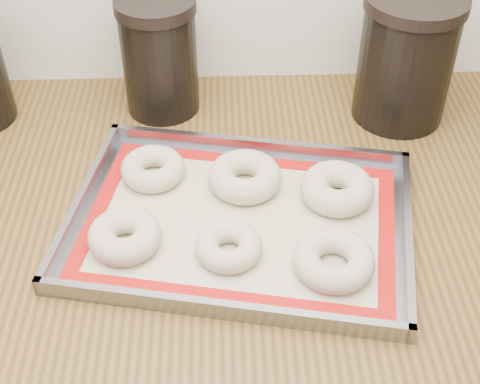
{
  "coord_description": "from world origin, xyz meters",
  "views": [
    {
      "loc": [
        0.05,
        0.96,
        1.55
      ],
      "look_at": [
        0.07,
        1.62,
        0.96
      ],
      "focal_mm": 50.0,
      "sensor_mm": 36.0,
      "label": 1
    }
  ],
  "objects_px": {
    "bagel_front_left": "(125,236)",
    "bagel_back_mid": "(245,177)",
    "bagel_back_left": "(153,169)",
    "baking_tray": "(240,221)",
    "canister_right": "(406,58)",
    "bagel_front_mid": "(229,246)",
    "canister_mid": "(159,56)",
    "bagel_front_right": "(334,260)",
    "bagel_back_right": "(337,189)"
  },
  "relations": [
    {
      "from": "bagel_front_left",
      "to": "bagel_back_mid",
      "type": "bearing_deg",
      "value": 35.15
    },
    {
      "from": "bagel_back_left",
      "to": "bagel_back_mid",
      "type": "xyz_separation_m",
      "value": [
        0.13,
        -0.03,
        0.0
      ]
    },
    {
      "from": "bagel_back_left",
      "to": "baking_tray",
      "type": "bearing_deg",
      "value": -38.64
    },
    {
      "from": "baking_tray",
      "to": "bagel_back_left",
      "type": "xyz_separation_m",
      "value": [
        -0.12,
        0.1,
        0.01
      ]
    },
    {
      "from": "baking_tray",
      "to": "canister_right",
      "type": "xyz_separation_m",
      "value": [
        0.27,
        0.26,
        0.1
      ]
    },
    {
      "from": "bagel_back_mid",
      "to": "canister_right",
      "type": "relative_size",
      "value": 0.51
    },
    {
      "from": "bagel_front_mid",
      "to": "canister_mid",
      "type": "xyz_separation_m",
      "value": [
        -0.1,
        0.35,
        0.08
      ]
    },
    {
      "from": "bagel_back_left",
      "to": "canister_mid",
      "type": "height_order",
      "value": "canister_mid"
    },
    {
      "from": "bagel_back_mid",
      "to": "canister_mid",
      "type": "distance_m",
      "value": 0.26
    },
    {
      "from": "bagel_back_left",
      "to": "canister_right",
      "type": "bearing_deg",
      "value": 21.62
    },
    {
      "from": "baking_tray",
      "to": "bagel_front_right",
      "type": "bearing_deg",
      "value": -38.07
    },
    {
      "from": "bagel_back_left",
      "to": "canister_right",
      "type": "distance_m",
      "value": 0.43
    },
    {
      "from": "bagel_back_right",
      "to": "canister_right",
      "type": "relative_size",
      "value": 0.5
    },
    {
      "from": "bagel_front_right",
      "to": "canister_mid",
      "type": "bearing_deg",
      "value": 121.64
    },
    {
      "from": "bagel_back_right",
      "to": "canister_right",
      "type": "bearing_deg",
      "value": 58.26
    },
    {
      "from": "bagel_front_left",
      "to": "canister_right",
      "type": "xyz_separation_m",
      "value": [
        0.42,
        0.3,
        0.08
      ]
    },
    {
      "from": "bagel_back_left",
      "to": "canister_mid",
      "type": "distance_m",
      "value": 0.21
    },
    {
      "from": "bagel_front_mid",
      "to": "canister_right",
      "type": "bearing_deg",
      "value": 47.8
    },
    {
      "from": "bagel_front_mid",
      "to": "bagel_front_left",
      "type": "bearing_deg",
      "value": 171.25
    },
    {
      "from": "bagel_front_left",
      "to": "bagel_front_right",
      "type": "xyz_separation_m",
      "value": [
        0.27,
        -0.05,
        -0.0
      ]
    },
    {
      "from": "baking_tray",
      "to": "bagel_front_right",
      "type": "distance_m",
      "value": 0.15
    },
    {
      "from": "bagel_front_right",
      "to": "bagel_back_mid",
      "type": "distance_m",
      "value": 0.2
    },
    {
      "from": "bagel_front_left",
      "to": "bagel_back_left",
      "type": "bearing_deg",
      "value": 78.79
    },
    {
      "from": "bagel_front_left",
      "to": "baking_tray",
      "type": "bearing_deg",
      "value": 14.57
    },
    {
      "from": "baking_tray",
      "to": "bagel_front_mid",
      "type": "xyz_separation_m",
      "value": [
        -0.02,
        -0.06,
        0.01
      ]
    },
    {
      "from": "bagel_front_right",
      "to": "bagel_back_right",
      "type": "height_order",
      "value": "bagel_back_right"
    },
    {
      "from": "bagel_front_left",
      "to": "canister_right",
      "type": "relative_size",
      "value": 0.46
    },
    {
      "from": "baking_tray",
      "to": "canister_mid",
      "type": "bearing_deg",
      "value": 112.34
    },
    {
      "from": "bagel_back_left",
      "to": "bagel_front_left",
      "type": "bearing_deg",
      "value": -101.21
    },
    {
      "from": "canister_right",
      "to": "bagel_back_left",
      "type": "bearing_deg",
      "value": -158.38
    },
    {
      "from": "bagel_front_mid",
      "to": "bagel_back_left",
      "type": "relative_size",
      "value": 0.93
    },
    {
      "from": "baking_tray",
      "to": "canister_mid",
      "type": "height_order",
      "value": "canister_mid"
    },
    {
      "from": "baking_tray",
      "to": "bagel_back_mid",
      "type": "xyz_separation_m",
      "value": [
        0.01,
        0.07,
        0.02
      ]
    },
    {
      "from": "bagel_front_right",
      "to": "bagel_back_mid",
      "type": "relative_size",
      "value": 0.98
    },
    {
      "from": "bagel_front_mid",
      "to": "canister_mid",
      "type": "bearing_deg",
      "value": 106.32
    },
    {
      "from": "baking_tray",
      "to": "canister_mid",
      "type": "relative_size",
      "value": 2.64
    },
    {
      "from": "canister_mid",
      "to": "canister_right",
      "type": "bearing_deg",
      "value": -5.12
    },
    {
      "from": "bagel_front_right",
      "to": "canister_right",
      "type": "height_order",
      "value": "canister_right"
    },
    {
      "from": "canister_right",
      "to": "bagel_back_right",
      "type": "bearing_deg",
      "value": -121.74
    },
    {
      "from": "bagel_front_left",
      "to": "bagel_front_mid",
      "type": "bearing_deg",
      "value": -8.75
    },
    {
      "from": "bagel_front_mid",
      "to": "baking_tray",
      "type": "bearing_deg",
      "value": 74.54
    },
    {
      "from": "bagel_front_mid",
      "to": "canister_mid",
      "type": "relative_size",
      "value": 0.45
    },
    {
      "from": "bagel_front_right",
      "to": "baking_tray",
      "type": "bearing_deg",
      "value": 141.93
    },
    {
      "from": "bagel_front_left",
      "to": "canister_right",
      "type": "bearing_deg",
      "value": 34.98
    },
    {
      "from": "bagel_front_mid",
      "to": "canister_right",
      "type": "distance_m",
      "value": 0.44
    },
    {
      "from": "bagel_back_right",
      "to": "baking_tray",
      "type": "bearing_deg",
      "value": -162.81
    },
    {
      "from": "bagel_back_right",
      "to": "bagel_back_left",
      "type": "bearing_deg",
      "value": 167.82
    },
    {
      "from": "bagel_back_right",
      "to": "canister_mid",
      "type": "distance_m",
      "value": 0.37
    },
    {
      "from": "canister_right",
      "to": "bagel_front_left",
      "type": "bearing_deg",
      "value": -145.02
    },
    {
      "from": "bagel_back_left",
      "to": "canister_right",
      "type": "height_order",
      "value": "canister_right"
    }
  ]
}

